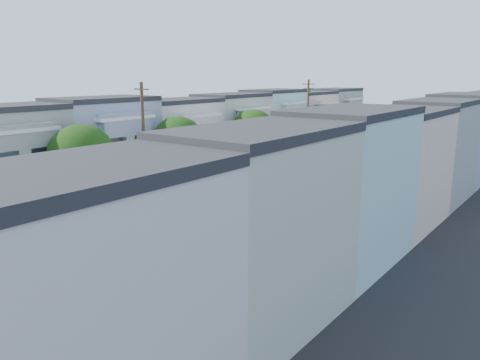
% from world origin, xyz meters
% --- Properties ---
extents(ground, '(160.00, 160.00, 0.00)m').
position_xyz_m(ground, '(0.00, 0.00, 0.00)').
color(ground, black).
rests_on(ground, ground).
extents(road_slab, '(12.00, 70.00, 0.02)m').
position_xyz_m(road_slab, '(0.00, 15.00, 0.01)').
color(road_slab, black).
rests_on(road_slab, ground).
extents(curb_left, '(0.30, 70.00, 0.15)m').
position_xyz_m(curb_left, '(-6.05, 15.00, 0.07)').
color(curb_left, gray).
rests_on(curb_left, ground).
extents(curb_right, '(0.30, 70.00, 0.15)m').
position_xyz_m(curb_right, '(6.05, 15.00, 0.07)').
color(curb_right, gray).
rests_on(curb_right, ground).
extents(sidewalk_left, '(2.60, 70.00, 0.15)m').
position_xyz_m(sidewalk_left, '(-7.35, 15.00, 0.07)').
color(sidewalk_left, gray).
rests_on(sidewalk_left, ground).
extents(sidewalk_right, '(2.60, 70.00, 0.15)m').
position_xyz_m(sidewalk_right, '(7.35, 15.00, 0.07)').
color(sidewalk_right, gray).
rests_on(sidewalk_right, ground).
extents(centerline, '(0.12, 70.00, 0.01)m').
position_xyz_m(centerline, '(0.00, 15.00, 0.00)').
color(centerline, gold).
rests_on(centerline, ground).
extents(townhouse_row_left, '(5.00, 70.00, 8.50)m').
position_xyz_m(townhouse_row_left, '(-11.15, 15.00, 0.00)').
color(townhouse_row_left, beige).
rests_on(townhouse_row_left, ground).
extents(townhouse_row_right, '(5.00, 70.00, 8.50)m').
position_xyz_m(townhouse_row_right, '(11.15, 15.00, 0.00)').
color(townhouse_row_right, beige).
rests_on(townhouse_row_right, ground).
extents(tree_b, '(4.70, 4.70, 7.41)m').
position_xyz_m(tree_b, '(-6.30, -3.71, 5.03)').
color(tree_b, black).
rests_on(tree_b, ground).
extents(tree_c, '(4.51, 4.51, 7.30)m').
position_xyz_m(tree_c, '(-6.30, 5.70, 5.02)').
color(tree_c, black).
rests_on(tree_c, ground).
extents(tree_d, '(4.70, 4.70, 7.26)m').
position_xyz_m(tree_d, '(-6.30, 16.60, 4.89)').
color(tree_d, black).
rests_on(tree_d, ground).
extents(tree_e, '(4.70, 4.70, 7.00)m').
position_xyz_m(tree_e, '(-6.30, 32.79, 4.64)').
color(tree_e, black).
rests_on(tree_e, ground).
extents(tree_far_r, '(3.10, 3.10, 5.58)m').
position_xyz_m(tree_far_r, '(6.89, 30.43, 3.98)').
color(tree_far_r, black).
rests_on(tree_far_r, ground).
extents(utility_pole_near, '(1.60, 0.26, 10.00)m').
position_xyz_m(utility_pole_near, '(-6.30, 2.00, 5.15)').
color(utility_pole_near, '#42301E').
rests_on(utility_pole_near, ground).
extents(utility_pole_far, '(1.60, 0.26, 10.00)m').
position_xyz_m(utility_pole_far, '(-6.30, 28.00, 5.15)').
color(utility_pole_far, '#42301E').
rests_on(utility_pole_far, ground).
extents(fedex_truck, '(2.17, 5.64, 2.71)m').
position_xyz_m(fedex_truck, '(2.14, 1.88, 1.51)').
color(fedex_truck, white).
rests_on(fedex_truck, ground).
extents(lead_sedan, '(2.29, 4.77, 1.49)m').
position_xyz_m(lead_sedan, '(1.70, 9.56, 0.75)').
color(lead_sedan, black).
rests_on(lead_sedan, ground).
extents(parked_left_b, '(2.71, 5.29, 1.43)m').
position_xyz_m(parked_left_b, '(-4.90, -6.93, 0.71)').
color(parked_left_b, '#14103F').
rests_on(parked_left_b, ground).
extents(parked_left_c, '(2.31, 4.93, 1.36)m').
position_xyz_m(parked_left_c, '(-4.90, 1.46, 0.68)').
color(parked_left_c, '#ADB5BC').
rests_on(parked_left_c, ground).
extents(parked_left_d, '(2.16, 4.99, 1.49)m').
position_xyz_m(parked_left_d, '(-4.90, 13.31, 0.74)').
color(parked_left_d, '#56120A').
rests_on(parked_left_d, ground).
extents(parked_right_a, '(1.72, 4.61, 1.52)m').
position_xyz_m(parked_right_a, '(4.90, -9.94, 0.76)').
color(parked_right_a, '#535558').
rests_on(parked_right_a, ground).
extents(parked_right_b, '(2.64, 5.28, 1.53)m').
position_xyz_m(parked_right_b, '(4.90, -0.78, 0.76)').
color(parked_right_b, silver).
rests_on(parked_right_b, ground).
extents(parked_right_c, '(2.25, 4.90, 1.54)m').
position_xyz_m(parked_right_c, '(4.90, 19.06, 0.77)').
color(parked_right_c, black).
rests_on(parked_right_c, ground).
extents(parked_right_d, '(2.44, 4.84, 1.31)m').
position_xyz_m(parked_right_d, '(4.90, 27.77, 0.66)').
color(parked_right_d, black).
rests_on(parked_right_d, ground).
extents(motorcycle, '(0.28, 2.02, 0.80)m').
position_xyz_m(motorcycle, '(5.24, -13.89, 0.42)').
color(motorcycle, black).
rests_on(motorcycle, ground).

